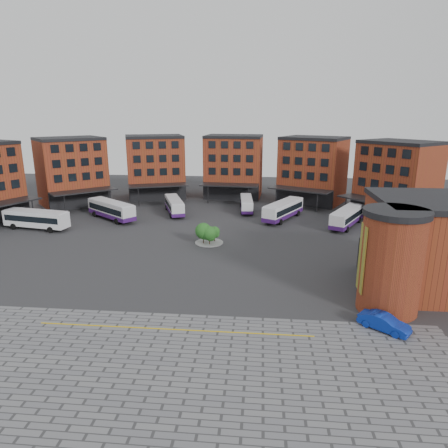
# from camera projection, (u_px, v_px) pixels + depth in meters

# --- Properties ---
(ground) EXTENTS (160.00, 160.00, 0.00)m
(ground) POSITION_uv_depth(u_px,v_px,m) (182.00, 272.00, 50.96)
(ground) COLOR #28282B
(ground) RESTS_ON ground
(paving_zone) EXTENTS (50.00, 22.00, 0.02)m
(paving_zone) POSITION_uv_depth(u_px,v_px,m) (151.00, 386.00, 29.68)
(paving_zone) COLOR slate
(paving_zone) RESTS_ON ground
(yellow_line) EXTENTS (26.00, 0.15, 0.02)m
(yellow_line) POSITION_uv_depth(u_px,v_px,m) (174.00, 329.00, 37.35)
(yellow_line) COLOR gold
(yellow_line) RESTS_ON paving_zone
(main_building) EXTENTS (94.14, 42.48, 14.60)m
(main_building) POSITION_uv_depth(u_px,v_px,m) (193.00, 172.00, 86.13)
(main_building) COLOR maroon
(main_building) RESTS_ON ground
(east_building) EXTENTS (17.40, 15.40, 10.60)m
(east_building) POSITION_uv_depth(u_px,v_px,m) (431.00, 247.00, 44.06)
(east_building) COLOR maroon
(east_building) RESTS_ON ground
(tree_island) EXTENTS (4.40, 4.40, 3.36)m
(tree_island) POSITION_uv_depth(u_px,v_px,m) (207.00, 233.00, 61.28)
(tree_island) COLOR gray
(tree_island) RESTS_ON ground
(bus_a) EXTENTS (12.09, 4.81, 3.34)m
(bus_a) POSITION_uv_depth(u_px,v_px,m) (36.00, 218.00, 69.18)
(bus_a) COLOR white
(bus_a) RESTS_ON ground
(bus_b) EXTENTS (11.46, 9.92, 3.49)m
(bus_b) POSITION_uv_depth(u_px,v_px,m) (111.00, 210.00, 75.72)
(bus_b) COLOR silver
(bus_b) RESTS_ON ground
(bus_c) EXTENTS (6.17, 11.19, 3.10)m
(bus_c) POSITION_uv_depth(u_px,v_px,m) (174.00, 205.00, 80.14)
(bus_c) COLOR silver
(bus_c) RESTS_ON ground
(bus_d) EXTENTS (3.08, 10.16, 2.82)m
(bus_d) POSITION_uv_depth(u_px,v_px,m) (246.00, 204.00, 82.29)
(bus_d) COLOR white
(bus_d) RESTS_ON ground
(bus_e) EXTENTS (8.28, 12.05, 3.44)m
(bus_e) POSITION_uv_depth(u_px,v_px,m) (283.00, 210.00, 75.66)
(bus_e) COLOR white
(bus_e) RESTS_ON ground
(bus_f) EXTENTS (7.83, 11.41, 3.25)m
(bus_f) POSITION_uv_depth(u_px,v_px,m) (347.00, 217.00, 71.01)
(bus_f) COLOR white
(bus_f) RESTS_ON ground
(blue_car) EXTENTS (4.68, 4.15, 1.54)m
(blue_car) POSITION_uv_depth(u_px,v_px,m) (384.00, 323.00, 37.12)
(blue_car) COLOR #0C2AA1
(blue_car) RESTS_ON ground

